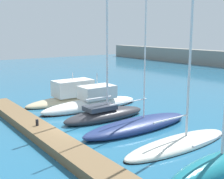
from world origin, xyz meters
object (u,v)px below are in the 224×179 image
object	(u,v)px
sailboat_navy_fourth	(138,125)
sailboat_teal_sixth	(213,166)
sailboat_charcoal_third	(105,114)
motorboat_sand_nearest	(72,97)
motorboat_white_second	(92,103)
sailboat_ivory_fifth	(179,143)
dock_bollard	(37,123)

from	to	relation	value
sailboat_navy_fourth	sailboat_teal_sixth	bearing A→B (deg)	-101.93
sailboat_charcoal_third	motorboat_sand_nearest	bearing A→B (deg)	83.83
motorboat_sand_nearest	motorboat_white_second	world-z (taller)	motorboat_white_second
sailboat_navy_fourth	sailboat_ivory_fifth	world-z (taller)	sailboat_navy_fourth
sailboat_charcoal_third	sailboat_navy_fourth	size ratio (longest dim) A/B	0.89
motorboat_sand_nearest	motorboat_white_second	distance (m)	3.29
sailboat_charcoal_third	sailboat_teal_sixth	size ratio (longest dim) A/B	0.95
motorboat_sand_nearest	sailboat_ivory_fifth	xyz separation A→B (m)	(14.52, -0.27, -0.37)
motorboat_white_second	dock_bollard	xyz separation A→B (m)	(3.85, -6.94, 0.29)
motorboat_sand_nearest	sailboat_navy_fourth	size ratio (longest dim) A/B	0.66
sailboat_charcoal_third	dock_bollard	bearing A→B (deg)	-178.26
sailboat_navy_fourth	dock_bollard	xyz separation A→B (m)	(-3.36, -6.39, 0.47)
sailboat_ivory_fifth	dock_bollard	distance (m)	9.73
sailboat_ivory_fifth	sailboat_teal_sixth	xyz separation A→B (m)	(3.45, -1.28, 0.11)
sailboat_ivory_fifth	dock_bollard	size ratio (longest dim) A/B	32.10
motorboat_sand_nearest	sailboat_ivory_fifth	size ratio (longest dim) A/B	0.69
motorboat_white_second	sailboat_teal_sixth	bearing A→B (deg)	-97.12
sailboat_ivory_fifth	motorboat_white_second	bearing A→B (deg)	85.95
sailboat_charcoal_third	sailboat_teal_sixth	xyz separation A→B (m)	(11.03, -0.81, -0.15)
motorboat_white_second	sailboat_ivory_fifth	bearing A→B (deg)	-92.92
sailboat_charcoal_third	dock_bollard	world-z (taller)	sailboat_charcoal_third
motorboat_white_second	sailboat_teal_sixth	size ratio (longest dim) A/B	0.73
sailboat_navy_fourth	sailboat_teal_sixth	size ratio (longest dim) A/B	1.06
sailboat_charcoal_third	sailboat_ivory_fifth	bearing A→B (deg)	-86.52
motorboat_sand_nearest	sailboat_ivory_fifth	distance (m)	14.53
sailboat_teal_sixth	sailboat_navy_fourth	bearing A→B (deg)	76.25
motorboat_sand_nearest	sailboat_teal_sixth	distance (m)	18.04
motorboat_white_second	sailboat_charcoal_third	distance (m)	3.83
motorboat_sand_nearest	dock_bollard	distance (m)	9.69
sailboat_navy_fourth	motorboat_sand_nearest	bearing A→B (deg)	87.51
motorboat_white_second	sailboat_teal_sixth	distance (m)	14.83
motorboat_white_second	sailboat_ivory_fifth	distance (m)	11.27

